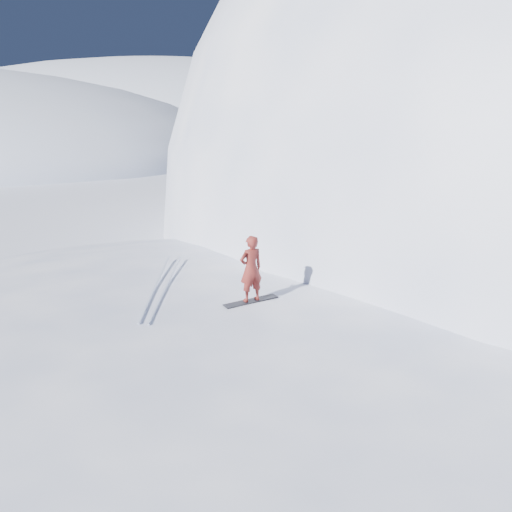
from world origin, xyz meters
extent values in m
plane|color=white|center=(0.00, 0.00, 0.00)|extent=(400.00, 400.00, 0.00)
ellipsoid|color=white|center=(1.00, 3.00, 0.00)|extent=(36.00, 28.00, 4.80)
ellipsoid|color=white|center=(10.00, 20.00, 0.00)|extent=(28.00, 24.00, 18.00)
ellipsoid|color=white|center=(-40.00, 110.00, 0.00)|extent=(140.00, 90.00, 36.00)
ellipsoid|color=white|center=(-2.00, 6.00, 0.00)|extent=(7.00, 6.30, 1.00)
ellipsoid|color=white|center=(7.00, 4.00, 0.00)|extent=(4.00, 3.60, 0.60)
cube|color=black|center=(0.99, 3.39, 2.41)|extent=(1.54, 1.33, 0.03)
imported|color=maroon|center=(0.99, 3.39, 3.42)|extent=(0.86, 0.82, 1.98)
cube|color=silver|center=(-2.27, 4.37, 2.42)|extent=(1.13, 5.91, 0.04)
cube|color=silver|center=(-1.91, 4.37, 2.42)|extent=(0.96, 5.94, 0.04)
camera|label=1|loc=(3.14, -10.12, 8.03)|focal=35.00mm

